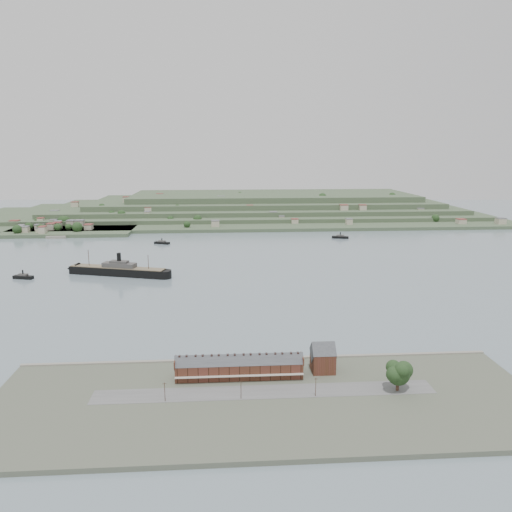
{
  "coord_description": "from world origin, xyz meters",
  "views": [
    {
      "loc": [
        -16.66,
        -369.33,
        99.43
      ],
      "look_at": [
        11.03,
        30.0,
        13.5
      ],
      "focal_mm": 35.0,
      "sensor_mm": 36.0,
      "label": 1
    }
  ],
  "objects": [
    {
      "name": "near_shore",
      "position": [
        0.0,
        -186.75,
        1.01
      ],
      "size": [
        220.0,
        80.0,
        2.6
      ],
      "color": "#4C5142",
      "rests_on": "ground"
    },
    {
      "name": "fig_tree",
      "position": [
        54.86,
        -184.92,
        10.14
      ],
      "size": [
        11.94,
        10.34,
        13.33
      ],
      "color": "#40291D",
      "rests_on": "ground"
    },
    {
      "name": "far_peninsula",
      "position": [
        27.91,
        393.1,
        11.88
      ],
      "size": [
        760.0,
        309.0,
        30.0
      ],
      "color": "#3A4F35",
      "rests_on": "ground"
    },
    {
      "name": "steamship",
      "position": [
        -102.88,
        27.25,
        4.08
      ],
      "size": [
        89.68,
        36.0,
        22.08
      ],
      "color": "black",
      "rests_on": "ground"
    },
    {
      "name": "ground",
      "position": [
        0.0,
        0.0,
        0.0
      ],
      "size": [
        1400.0,
        1400.0,
        0.0
      ],
      "primitive_type": "plane",
      "color": "slate",
      "rests_on": "ground"
    },
    {
      "name": "ferry_west",
      "position": [
        -80.94,
        161.3,
        1.54
      ],
      "size": [
        17.53,
        10.84,
        6.38
      ],
      "color": "black",
      "rests_on": "ground"
    },
    {
      "name": "gabled_building",
      "position": [
        27.5,
        -164.0,
        8.19
      ],
      "size": [
        10.4,
        10.18,
        14.09
      ],
      "color": "#4B291A",
      "rests_on": "ground"
    },
    {
      "name": "tugboat",
      "position": [
        -172.48,
        20.32,
        1.75
      ],
      "size": [
        16.52,
        8.01,
        7.18
      ],
      "color": "black",
      "rests_on": "ground"
    },
    {
      "name": "ferry_east",
      "position": [
        117.78,
        181.84,
        1.69
      ],
      "size": [
        19.47,
        9.87,
        7.04
      ],
      "color": "black",
      "rests_on": "ground"
    },
    {
      "name": "terrace_row",
      "position": [
        -10.0,
        -168.02,
        6.84
      ],
      "size": [
        55.6,
        9.8,
        11.07
      ],
      "color": "#4B291A",
      "rests_on": "ground"
    }
  ]
}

